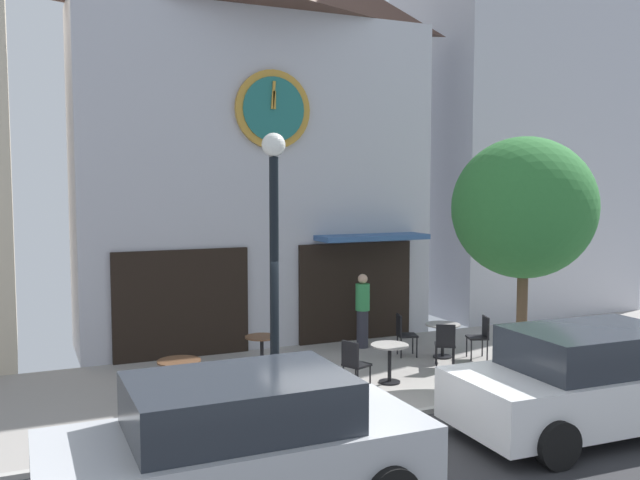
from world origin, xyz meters
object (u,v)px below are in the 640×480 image
cafe_chair_corner (403,332)px  parked_car_silver (240,446)px  street_lamp (274,278)px  cafe_chair_left_end (445,342)px  cafe_table_leftmost (262,348)px  cafe_chair_near_lamp (481,334)px  parked_car_white (592,381)px  cafe_chair_under_awning (354,361)px  street_tree (524,208)px  cafe_chair_facing_wall (198,385)px  cafe_table_near_door (179,373)px  cafe_table_near_curb (390,356)px  cafe_table_center_right (443,333)px  pedestrian_green (363,310)px

cafe_chair_corner → parked_car_silver: (-5.28, -5.29, 0.23)m
street_lamp → cafe_chair_left_end: street_lamp is taller
cafe_table_leftmost → cafe_chair_near_lamp: bearing=-9.4°
parked_car_silver → parked_car_white: (5.54, 0.32, 0.00)m
cafe_chair_left_end → cafe_chair_under_awning: bearing=-165.8°
street_tree → cafe_chair_facing_wall: street_tree is taller
cafe_chair_facing_wall → street_tree: bearing=-3.6°
cafe_table_near_door → parked_car_silver: size_ratio=0.18×
cafe_table_near_door → cafe_chair_facing_wall: 0.80m
cafe_chair_left_end → cafe_chair_facing_wall: bearing=-170.1°
cafe_table_near_door → cafe_chair_under_awning: bearing=-8.9°
street_tree → cafe_table_near_curb: (-2.33, 0.85, -2.72)m
cafe_table_near_door → cafe_table_near_curb: bearing=-4.8°
cafe_table_center_right → pedestrian_green: 1.90m
pedestrian_green → parked_car_white: (0.71, -6.00, -0.10)m
parked_car_white → parked_car_silver: bearing=-176.7°
cafe_chair_under_awning → cafe_chair_facing_wall: bearing=-173.7°
pedestrian_green → cafe_table_near_door: bearing=-153.5°
cafe_table_center_right → cafe_chair_left_end: bearing=-120.9°
street_lamp → street_tree: size_ratio=0.98×
parked_car_white → cafe_chair_under_awning: bearing=125.9°
cafe_chair_left_end → cafe_chair_corner: bearing=103.6°
cafe_chair_under_awning → cafe_chair_facing_wall: (-2.89, -0.32, 0.00)m
cafe_table_near_door → cafe_chair_under_awning: 3.05m
cafe_chair_corner → pedestrian_green: 1.18m
cafe_chair_facing_wall → pedestrian_green: 5.49m
cafe_chair_left_end → cafe_chair_facing_wall: 5.31m
cafe_table_near_curb → parked_car_silver: size_ratio=0.17×
pedestrian_green → street_lamp: bearing=-132.9°
street_tree → cafe_table_center_right: size_ratio=6.21×
street_tree → cafe_chair_corner: 3.80m
cafe_table_center_right → cafe_chair_facing_wall: 5.90m
street_tree → cafe_table_leftmost: (-4.29, 2.38, -2.73)m
street_lamp → street_tree: (4.99, 0.25, 0.98)m
cafe_table_near_curb → cafe_chair_under_awning: size_ratio=0.80×
cafe_table_leftmost → cafe_chair_facing_wall: 2.65m
cafe_table_near_door → parked_car_white: size_ratio=0.17×
cafe_table_center_right → street_lamp: bearing=-153.9°
street_tree → pedestrian_green: bearing=113.6°
street_lamp → cafe_table_near_door: bearing=129.6°
cafe_chair_left_end → cafe_chair_under_awning: 2.42m
parked_car_silver → parked_car_white: same height
cafe_table_leftmost → cafe_chair_corner: 3.21m
cafe_table_leftmost → cafe_chair_near_lamp: (4.61, -0.76, 0.03)m
cafe_table_center_right → pedestrian_green: (-1.16, 1.46, 0.34)m
cafe_table_near_door → cafe_chair_left_end: size_ratio=0.84×
cafe_table_leftmost → cafe_chair_near_lamp: cafe_chair_near_lamp is taller
cafe_table_leftmost → parked_car_silver: (-2.07, -5.21, 0.26)m
cafe_table_near_door → cafe_table_near_curb: 3.84m
cafe_chair_near_lamp → parked_car_silver: (-6.67, -4.45, 0.23)m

